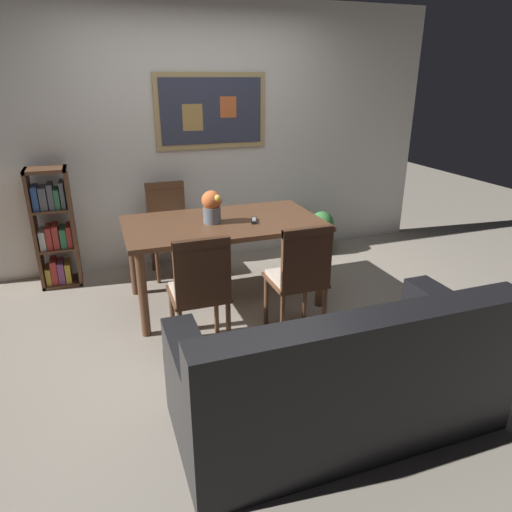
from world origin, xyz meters
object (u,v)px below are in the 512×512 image
at_px(dining_chair_far_left, 168,221).
at_px(dining_chair_near_right, 300,272).
at_px(dining_chair_near_left, 200,286).
at_px(potted_ivy, 321,232).
at_px(dining_table, 223,231).
at_px(flower_vase, 212,206).
at_px(leather_couch, 339,380).
at_px(tv_remote, 254,220).
at_px(bookshelf, 55,231).

relative_size(dining_chair_far_left, dining_chair_near_right, 1.00).
relative_size(dining_chair_near_left, potted_ivy, 1.92).
bearing_deg(dining_chair_near_right, potted_ivy, 57.82).
relative_size(dining_table, flower_vase, 6.04).
bearing_deg(leather_couch, dining_chair_near_right, 78.39).
relative_size(potted_ivy, flower_vase, 1.73).
relative_size(leather_couch, tv_remote, 11.13).
relative_size(dining_chair_far_left, flower_vase, 3.33).
bearing_deg(flower_vase, tv_remote, -15.08).
xyz_separation_m(dining_chair_near_right, potted_ivy, (1.01, 1.60, -0.31)).
height_order(leather_couch, bookshelf, bookshelf).
relative_size(dining_chair_near_left, tv_remote, 5.62).
xyz_separation_m(dining_table, tv_remote, (0.24, -0.11, 0.10)).
height_order(dining_chair_far_left, leather_couch, dining_chair_far_left).
relative_size(dining_table, tv_remote, 10.21).
bearing_deg(dining_chair_far_left, dining_table, -67.05).
height_order(leather_couch, potted_ivy, leather_couch).
bearing_deg(leather_couch, tv_remote, 87.21).
bearing_deg(flower_vase, potted_ivy, 29.32).
bearing_deg(potted_ivy, tv_remote, -140.97).
xyz_separation_m(dining_chair_near_left, bookshelf, (-1.01, 1.64, 0.00)).
distance_m(flower_vase, tv_remote, 0.37).
distance_m(dining_chair_near_left, dining_chair_near_right, 0.75).
bearing_deg(flower_vase, dining_table, 8.61).
relative_size(leather_couch, bookshelf, 1.60).
distance_m(dining_chair_far_left, flower_vase, 0.93).
distance_m(dining_chair_near_right, leather_couch, 1.02).
relative_size(dining_chair_near_right, leather_couch, 0.51).
bearing_deg(dining_chair_near_left, tv_remote, 46.91).
height_order(dining_chair_far_left, dining_chair_near_left, same).
distance_m(dining_chair_near_left, bookshelf, 1.92).
bearing_deg(dining_chair_near_left, dining_chair_far_left, 88.35).
relative_size(bookshelf, potted_ivy, 2.37).
xyz_separation_m(dining_chair_near_right, leather_couch, (-0.20, -0.97, -0.23)).
height_order(dining_chair_near_right, flower_vase, flower_vase).
distance_m(leather_couch, tv_remote, 1.72).
bearing_deg(flower_vase, dining_chair_far_left, 106.75).
distance_m(dining_chair_near_left, tv_remote, 0.95).
height_order(dining_chair_near_right, bookshelf, bookshelf).
relative_size(dining_chair_near_left, dining_chair_near_right, 1.00).
distance_m(dining_table, dining_chair_far_left, 0.88).
xyz_separation_m(dining_chair_far_left, dining_chair_near_left, (-0.05, -1.58, 0.00)).
xyz_separation_m(flower_vase, tv_remote, (0.34, -0.09, -0.14)).
bearing_deg(dining_table, dining_chair_near_right, -65.49).
bearing_deg(leather_couch, potted_ivy, 64.87).
distance_m(dining_chair_near_left, potted_ivy, 2.38).
xyz_separation_m(dining_chair_near_left, flower_vase, (0.29, 0.76, 0.35)).
xyz_separation_m(dining_chair_near_left, dining_chair_near_right, (0.75, -0.01, 0.00)).
xyz_separation_m(potted_ivy, tv_remote, (-1.12, -0.91, 0.52)).
relative_size(dining_chair_far_left, tv_remote, 5.62).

